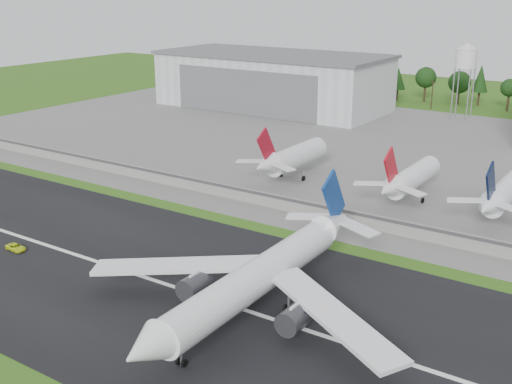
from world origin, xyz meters
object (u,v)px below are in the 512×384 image
Objects in this scene: ground_vehicle at (16,247)px; parked_jet_red_b at (408,179)px; parked_jet_red_a at (290,158)px; main_airliner at (253,287)px; parked_jet_navy at (502,195)px.

ground_vehicle is 0.15× the size of parked_jet_red_b.
parked_jet_red_a is (20.56, 71.70, 5.52)m from ground_vehicle.
parked_jet_red_b is (33.20, -0.05, -0.28)m from parked_jet_red_a.
main_airliner is 1.89× the size of parked_jet_red_a.
ground_vehicle is (-53.91, -4.69, -4.14)m from main_airliner.
main_airliner is at bearing -63.54° from parked_jet_red_a.
parked_jet_red_a is (-33.35, 67.01, 1.38)m from main_airliner.
ground_vehicle is 74.80m from parked_jet_red_a.
parked_jet_red_b is 21.79m from parked_jet_navy.
parked_jet_red_b is (53.77, 71.66, 5.24)m from ground_vehicle.
main_airliner is at bearing -81.78° from ground_vehicle.
main_airliner is 54.28m from ground_vehicle.
ground_vehicle is at bearing -106.00° from parked_jet_red_a.
ground_vehicle is 104.27m from parked_jet_navy.
parked_jet_red_a reaches higher than parked_jet_navy.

